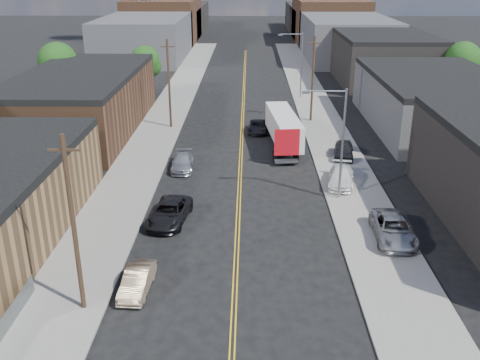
{
  "coord_description": "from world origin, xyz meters",
  "views": [
    {
      "loc": [
        0.74,
        -14.33,
        17.52
      ],
      "look_at": [
        0.12,
        22.84,
        2.5
      ],
      "focal_mm": 40.0,
      "sensor_mm": 36.0,
      "label": 1
    }
  ],
  "objects_px": {
    "car_left_d": "(182,162)",
    "car_ahead_truck": "(258,127)",
    "car_right_lot_b": "(341,177)",
    "car_right_lot_a": "(394,229)",
    "car_left_c": "(169,212)",
    "car_right_lot_c": "(344,150)",
    "car_left_b": "(137,281)",
    "semi_truck": "(283,125)"
  },
  "relations": [
    {
      "from": "car_left_c",
      "to": "car_left_d",
      "type": "bearing_deg",
      "value": 99.17
    },
    {
      "from": "car_right_lot_a",
      "to": "car_right_lot_c",
      "type": "xyz_separation_m",
      "value": [
        -0.64,
        16.6,
        -0.02
      ]
    },
    {
      "from": "car_ahead_truck",
      "to": "car_left_d",
      "type": "bearing_deg",
      "value": -116.27
    },
    {
      "from": "car_ahead_truck",
      "to": "car_right_lot_c",
      "type": "bearing_deg",
      "value": -42.13
    },
    {
      "from": "car_left_b",
      "to": "car_right_lot_a",
      "type": "xyz_separation_m",
      "value": [
        16.22,
        6.3,
        0.26
      ]
    },
    {
      "from": "car_left_d",
      "to": "car_right_lot_c",
      "type": "relative_size",
      "value": 1.03
    },
    {
      "from": "semi_truck",
      "to": "car_right_lot_b",
      "type": "height_order",
      "value": "semi_truck"
    },
    {
      "from": "semi_truck",
      "to": "car_ahead_truck",
      "type": "height_order",
      "value": "semi_truck"
    },
    {
      "from": "car_right_lot_b",
      "to": "car_ahead_truck",
      "type": "distance_m",
      "value": 17.07
    },
    {
      "from": "semi_truck",
      "to": "car_left_c",
      "type": "xyz_separation_m",
      "value": [
        -9.28,
        -18.56,
        -1.28
      ]
    },
    {
      "from": "car_right_lot_a",
      "to": "car_ahead_truck",
      "type": "relative_size",
      "value": 1.22
    },
    {
      "from": "car_left_b",
      "to": "car_ahead_truck",
      "type": "xyz_separation_m",
      "value": [
        7.41,
        31.63,
        -0.03
      ]
    },
    {
      "from": "car_left_c",
      "to": "car_right_lot_b",
      "type": "relative_size",
      "value": 1.1
    },
    {
      "from": "car_left_c",
      "to": "car_right_lot_c",
      "type": "xyz_separation_m",
      "value": [
        14.96,
        13.95,
        0.16
      ]
    },
    {
      "from": "car_left_c",
      "to": "car_right_lot_b",
      "type": "xyz_separation_m",
      "value": [
        13.6,
        7.02,
        0.11
      ]
    },
    {
      "from": "car_left_b",
      "to": "car_ahead_truck",
      "type": "relative_size",
      "value": 0.88
    },
    {
      "from": "semi_truck",
      "to": "car_left_d",
      "type": "xyz_separation_m",
      "value": [
        -9.6,
        -7.69,
        -1.36
      ]
    },
    {
      "from": "car_left_c",
      "to": "car_left_d",
      "type": "height_order",
      "value": "car_left_c"
    },
    {
      "from": "car_left_b",
      "to": "car_right_lot_a",
      "type": "height_order",
      "value": "car_right_lot_a"
    },
    {
      "from": "car_left_d",
      "to": "car_ahead_truck",
      "type": "xyz_separation_m",
      "value": [
        7.11,
        11.81,
        -0.03
      ]
    },
    {
      "from": "car_left_d",
      "to": "car_right_lot_a",
      "type": "relative_size",
      "value": 0.82
    },
    {
      "from": "car_left_c",
      "to": "car_right_lot_c",
      "type": "distance_m",
      "value": 20.46
    },
    {
      "from": "car_right_lot_b",
      "to": "car_right_lot_c",
      "type": "distance_m",
      "value": 7.06
    },
    {
      "from": "car_right_lot_b",
      "to": "car_left_d",
      "type": "bearing_deg",
      "value": 174.67
    },
    {
      "from": "car_left_d",
      "to": "car_ahead_truck",
      "type": "bearing_deg",
      "value": 56.52
    },
    {
      "from": "semi_truck",
      "to": "car_ahead_truck",
      "type": "bearing_deg",
      "value": 115.45
    },
    {
      "from": "car_left_d",
      "to": "car_right_lot_a",
      "type": "distance_m",
      "value": 20.89
    },
    {
      "from": "car_right_lot_b",
      "to": "car_right_lot_c",
      "type": "bearing_deg",
      "value": 88.97
    },
    {
      "from": "car_right_lot_b",
      "to": "car_right_lot_c",
      "type": "height_order",
      "value": "car_right_lot_c"
    },
    {
      "from": "car_right_lot_a",
      "to": "car_right_lot_b",
      "type": "bearing_deg",
      "value": 104.43
    },
    {
      "from": "car_right_lot_b",
      "to": "car_ahead_truck",
      "type": "xyz_separation_m",
      "value": [
        -6.8,
        15.66,
        -0.22
      ]
    },
    {
      "from": "car_left_c",
      "to": "car_right_lot_c",
      "type": "bearing_deg",
      "value": 50.5
    },
    {
      "from": "semi_truck",
      "to": "car_left_d",
      "type": "height_order",
      "value": "semi_truck"
    },
    {
      "from": "car_right_lot_c",
      "to": "car_left_c",
      "type": "bearing_deg",
      "value": -127.97
    },
    {
      "from": "car_left_d",
      "to": "semi_truck",
      "type": "bearing_deg",
      "value": 36.29
    },
    {
      "from": "semi_truck",
      "to": "car_ahead_truck",
      "type": "xyz_separation_m",
      "value": [
        -2.49,
        4.12,
        -1.39
      ]
    },
    {
      "from": "car_left_b",
      "to": "car_left_c",
      "type": "relative_size",
      "value": 0.75
    },
    {
      "from": "car_left_b",
      "to": "car_left_d",
      "type": "distance_m",
      "value": 19.82
    },
    {
      "from": "car_right_lot_b",
      "to": "car_ahead_truck",
      "type": "relative_size",
      "value": 1.07
    },
    {
      "from": "semi_truck",
      "to": "car_right_lot_c",
      "type": "xyz_separation_m",
      "value": [
        5.68,
        -4.61,
        -1.12
      ]
    },
    {
      "from": "car_left_d",
      "to": "car_ahead_truck",
      "type": "relative_size",
      "value": 1.0
    },
    {
      "from": "car_left_b",
      "to": "car_right_lot_b",
      "type": "height_order",
      "value": "car_right_lot_b"
    }
  ]
}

